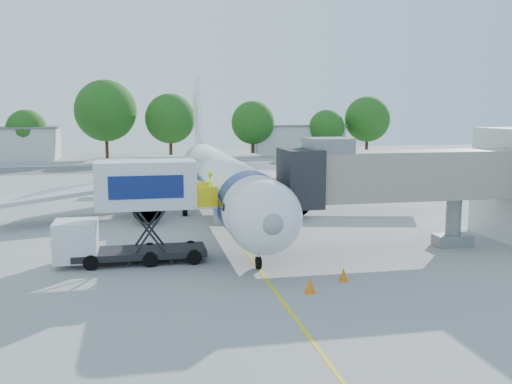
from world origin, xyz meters
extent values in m
plane|color=gray|center=(0.00, 0.00, 0.00)|extent=(160.00, 160.00, 0.00)
cube|color=yellow|center=(0.00, 0.00, 0.01)|extent=(0.15, 70.00, 0.01)
cube|color=#59595B|center=(0.00, 42.00, 0.00)|extent=(120.00, 10.00, 0.01)
cylinder|color=white|center=(0.00, 3.00, 3.00)|extent=(3.70, 28.00, 3.70)
sphere|color=white|center=(0.00, -11.00, 3.00)|extent=(3.70, 3.70, 3.70)
sphere|color=gray|center=(0.00, -12.55, 3.00)|extent=(1.10, 1.10, 1.10)
cone|color=white|center=(0.00, 20.00, 3.00)|extent=(3.70, 6.00, 3.70)
cube|color=white|center=(0.00, 21.00, 7.20)|extent=(0.35, 7.26, 8.29)
cube|color=silver|center=(9.00, 6.50, 2.30)|extent=(16.17, 9.32, 1.42)
cube|color=silver|center=(-9.00, 6.50, 2.30)|extent=(16.17, 9.32, 1.42)
cylinder|color=#999BA0|center=(5.50, 4.50, 1.30)|extent=(2.10, 3.60, 2.10)
cylinder|color=#999BA0|center=(-5.50, 4.50, 1.30)|extent=(2.10, 3.60, 2.10)
cube|color=black|center=(0.00, -11.30, 3.45)|extent=(2.60, 1.39, 0.81)
cylinder|color=navy|center=(0.00, -8.00, 3.00)|extent=(3.73, 2.00, 3.73)
cylinder|color=silver|center=(0.00, -9.50, 0.75)|extent=(0.16, 0.16, 1.50)
cylinder|color=black|center=(0.00, -9.50, 0.32)|extent=(0.25, 0.64, 0.64)
cylinder|color=black|center=(2.60, 6.00, 0.45)|extent=(0.35, 0.90, 0.90)
cylinder|color=black|center=(-2.60, 6.00, 0.45)|extent=(0.35, 0.90, 0.90)
cube|color=#A19689|center=(9.00, -7.00, 4.40)|extent=(13.60, 2.60, 2.80)
cube|color=black|center=(2.90, -7.00, 4.40)|extent=(2.00, 3.20, 3.20)
cube|color=slate|center=(4.50, -7.00, 6.20)|extent=(2.40, 2.40, 0.80)
cylinder|color=slate|center=(12.50, -7.00, 1.50)|extent=(0.90, 0.90, 3.00)
cube|color=slate|center=(12.50, -7.00, 0.35)|extent=(2.20, 1.20, 0.70)
cylinder|color=black|center=(11.60, -7.00, 0.35)|extent=(0.30, 0.70, 0.70)
cylinder|color=black|center=(13.40, -7.00, 0.35)|extent=(0.30, 0.70, 0.70)
cube|color=black|center=(-6.00, -7.00, 0.55)|extent=(7.00, 2.30, 0.35)
cube|color=silver|center=(-9.30, -7.00, 1.35)|extent=(2.20, 2.20, 2.10)
cube|color=black|center=(-9.30, -7.00, 1.80)|extent=(1.90, 2.10, 0.70)
cube|color=silver|center=(-5.60, -7.00, 4.25)|extent=(5.20, 2.40, 2.50)
cube|color=navy|center=(-5.60, -8.22, 4.25)|extent=(3.80, 0.04, 1.20)
cube|color=silver|center=(-2.45, -7.00, 3.05)|extent=(1.10, 2.20, 0.10)
cube|color=yellow|center=(-2.45, -8.05, 3.60)|extent=(1.10, 0.06, 1.10)
cube|color=yellow|center=(-2.45, -5.95, 3.60)|extent=(1.10, 0.06, 1.10)
cylinder|color=black|center=(-3.20, -8.05, 0.40)|extent=(0.80, 0.25, 0.80)
cylinder|color=black|center=(-3.20, -5.95, 0.40)|extent=(0.80, 0.25, 0.80)
cylinder|color=black|center=(-8.50, -8.05, 0.40)|extent=(0.80, 0.25, 0.80)
cylinder|color=black|center=(-8.50, -5.95, 0.40)|extent=(0.80, 0.25, 0.80)
imported|color=#C5F81A|center=(-2.15, -7.00, 3.99)|extent=(0.46, 0.67, 1.77)
cube|color=silver|center=(3.62, -18.12, 0.68)|extent=(3.40, 1.77, 1.35)
cube|color=navy|center=(3.62, -18.12, 1.11)|extent=(1.95, 1.66, 0.34)
cylinder|color=black|center=(2.26, -18.78, 0.34)|extent=(0.68, 0.25, 0.68)
cylinder|color=black|center=(2.27, -17.43, 0.34)|extent=(0.68, 0.25, 0.68)
cylinder|color=black|center=(4.97, -18.80, 0.34)|extent=(0.68, 0.25, 0.68)
cylinder|color=black|center=(4.98, -17.45, 0.34)|extent=(0.68, 0.25, 0.68)
cone|color=orange|center=(3.58, -12.40, 0.33)|extent=(0.41, 0.41, 0.66)
cube|color=orange|center=(3.58, -12.40, 0.02)|extent=(0.38, 0.38, 0.04)
cone|color=orange|center=(1.48, -13.80, 0.37)|extent=(0.47, 0.47, 0.74)
cube|color=orange|center=(1.48, -13.80, 0.02)|extent=(0.42, 0.42, 0.04)
cube|color=silver|center=(22.00, 62.00, 2.50)|extent=(16.00, 7.00, 5.00)
cube|color=slate|center=(22.00, 62.00, 5.15)|extent=(16.40, 7.40, 0.30)
cylinder|color=#382314|center=(-23.52, 58.91, 1.42)|extent=(0.56, 0.56, 2.83)
sphere|color=#1D4C14|center=(-23.52, 58.91, 4.88)|extent=(6.30, 6.30, 6.30)
cylinder|color=#382314|center=(-11.24, 59.68, 2.27)|extent=(0.56, 0.56, 4.54)
sphere|color=#1D4C14|center=(-11.24, 59.68, 7.82)|extent=(10.09, 10.09, 10.09)
cylinder|color=#382314|center=(-0.78, 59.60, 1.88)|extent=(0.56, 0.56, 3.77)
sphere|color=#1D4C14|center=(-0.78, 59.60, 6.49)|extent=(8.37, 8.37, 8.37)
cylinder|color=#382314|center=(13.29, 59.20, 1.67)|extent=(0.56, 0.56, 3.35)
sphere|color=#1D4C14|center=(13.29, 59.20, 5.76)|extent=(7.44, 7.44, 7.44)
cylinder|color=#382314|center=(26.42, 58.62, 1.41)|extent=(0.56, 0.56, 2.81)
sphere|color=#1D4C14|center=(26.42, 58.62, 4.85)|extent=(6.25, 6.25, 6.25)
cylinder|color=#382314|center=(34.20, 59.20, 1.82)|extent=(0.56, 0.56, 3.64)
sphere|color=#1D4C14|center=(34.20, 59.20, 6.27)|extent=(8.09, 8.09, 8.09)
camera|label=1|loc=(-5.84, -37.58, 8.27)|focal=40.00mm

